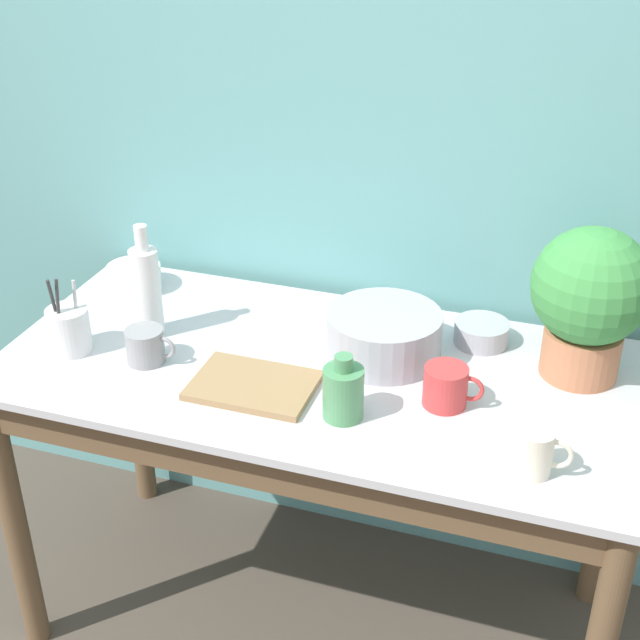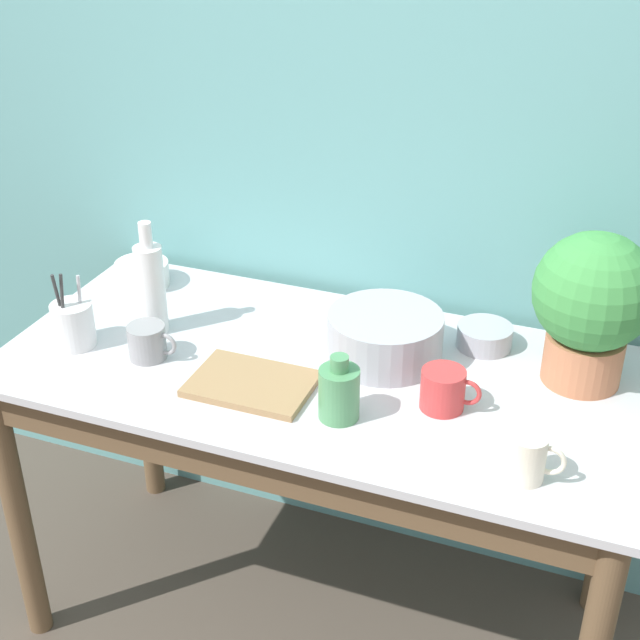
{
  "view_description": "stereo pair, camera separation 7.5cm",
  "coord_description": "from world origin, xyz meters",
  "px_view_note": "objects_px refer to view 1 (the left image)",
  "views": [
    {
      "loc": [
        0.54,
        -1.27,
        1.86
      ],
      "look_at": [
        0.0,
        0.35,
        0.91
      ],
      "focal_mm": 50.0,
      "sensor_mm": 36.0,
      "label": 1
    },
    {
      "loc": [
        0.61,
        -1.24,
        1.86
      ],
      "look_at": [
        0.0,
        0.35,
        0.91
      ],
      "focal_mm": 50.0,
      "sensor_mm": 36.0,
      "label": 2
    }
  ],
  "objects_px": {
    "bowl_wash_large": "(384,335)",
    "utensil_cup": "(69,330)",
    "bottle_tall": "(147,290)",
    "potted_plant": "(590,297)",
    "bowl_small_enamel_white": "(134,277)",
    "mug_grey": "(146,346)",
    "mug_red": "(446,386)",
    "mug_cream": "(536,452)",
    "bottle_short": "(343,392)",
    "bowl_small_steel": "(482,333)",
    "tray_board": "(253,385)"
  },
  "relations": [
    {
      "from": "bowl_small_steel",
      "to": "tray_board",
      "type": "xyz_separation_m",
      "value": [
        -0.44,
        -0.35,
        -0.02
      ]
    },
    {
      "from": "utensil_cup",
      "to": "mug_cream",
      "type": "bearing_deg",
      "value": -6.07
    },
    {
      "from": "bottle_tall",
      "to": "mug_grey",
      "type": "height_order",
      "value": "bottle_tall"
    },
    {
      "from": "bowl_small_enamel_white",
      "to": "bottle_tall",
      "type": "bearing_deg",
      "value": -52.67
    },
    {
      "from": "bowl_small_enamel_white",
      "to": "utensil_cup",
      "type": "relative_size",
      "value": 0.74
    },
    {
      "from": "potted_plant",
      "to": "mug_cream",
      "type": "distance_m",
      "value": 0.41
    },
    {
      "from": "bowl_wash_large",
      "to": "mug_cream",
      "type": "xyz_separation_m",
      "value": [
        0.38,
        -0.32,
        -0.01
      ]
    },
    {
      "from": "bottle_short",
      "to": "bowl_small_enamel_white",
      "type": "height_order",
      "value": "bottle_short"
    },
    {
      "from": "mug_red",
      "to": "bowl_small_steel",
      "type": "relative_size",
      "value": 0.99
    },
    {
      "from": "utensil_cup",
      "to": "tray_board",
      "type": "bearing_deg",
      "value": -1.95
    },
    {
      "from": "mug_red",
      "to": "bowl_small_steel",
      "type": "height_order",
      "value": "mug_red"
    },
    {
      "from": "bottle_short",
      "to": "mug_red",
      "type": "xyz_separation_m",
      "value": [
        0.19,
        0.11,
        -0.02
      ]
    },
    {
      "from": "bowl_wash_large",
      "to": "bottle_short",
      "type": "xyz_separation_m",
      "value": [
        -0.02,
        -0.26,
        0.01
      ]
    },
    {
      "from": "utensil_cup",
      "to": "bowl_wash_large",
      "type": "bearing_deg",
      "value": 16.52
    },
    {
      "from": "bowl_wash_large",
      "to": "mug_red",
      "type": "relative_size",
      "value": 2.05
    },
    {
      "from": "mug_grey",
      "to": "utensil_cup",
      "type": "height_order",
      "value": "utensil_cup"
    },
    {
      "from": "tray_board",
      "to": "potted_plant",
      "type": "bearing_deg",
      "value": 23.31
    },
    {
      "from": "bottle_tall",
      "to": "mug_grey",
      "type": "xyz_separation_m",
      "value": [
        0.05,
        -0.12,
        -0.08
      ]
    },
    {
      "from": "bottle_tall",
      "to": "mug_grey",
      "type": "relative_size",
      "value": 2.35
    },
    {
      "from": "mug_red",
      "to": "bowl_small_enamel_white",
      "type": "bearing_deg",
      "value": 162.95
    },
    {
      "from": "bowl_small_enamel_white",
      "to": "potted_plant",
      "type": "bearing_deg",
      "value": -2.93
    },
    {
      "from": "bottle_tall",
      "to": "potted_plant",
      "type": "bearing_deg",
      "value": 8.16
    },
    {
      "from": "mug_grey",
      "to": "mug_red",
      "type": "relative_size",
      "value": 0.93
    },
    {
      "from": "bowl_wash_large",
      "to": "mug_grey",
      "type": "distance_m",
      "value": 0.54
    },
    {
      "from": "potted_plant",
      "to": "bowl_small_enamel_white",
      "type": "height_order",
      "value": "potted_plant"
    },
    {
      "from": "mug_grey",
      "to": "tray_board",
      "type": "xyz_separation_m",
      "value": [
        0.27,
        -0.03,
        -0.03
      ]
    },
    {
      "from": "bottle_short",
      "to": "mug_grey",
      "type": "bearing_deg",
      "value": 172.43
    },
    {
      "from": "tray_board",
      "to": "bowl_small_enamel_white",
      "type": "bearing_deg",
      "value": 144.21
    },
    {
      "from": "mug_cream",
      "to": "bowl_small_enamel_white",
      "type": "bearing_deg",
      "value": 157.86
    },
    {
      "from": "mug_cream",
      "to": "utensil_cup",
      "type": "height_order",
      "value": "utensil_cup"
    },
    {
      "from": "bottle_tall",
      "to": "utensil_cup",
      "type": "height_order",
      "value": "bottle_tall"
    },
    {
      "from": "bottle_tall",
      "to": "mug_red",
      "type": "distance_m",
      "value": 0.74
    },
    {
      "from": "bottle_tall",
      "to": "mug_red",
      "type": "height_order",
      "value": "bottle_tall"
    },
    {
      "from": "bowl_wash_large",
      "to": "bowl_small_enamel_white",
      "type": "xyz_separation_m",
      "value": [
        -0.71,
        0.12,
        -0.02
      ]
    },
    {
      "from": "potted_plant",
      "to": "utensil_cup",
      "type": "bearing_deg",
      "value": -166.52
    },
    {
      "from": "bottle_short",
      "to": "mug_red",
      "type": "relative_size",
      "value": 1.13
    },
    {
      "from": "bowl_wash_large",
      "to": "potted_plant",
      "type": "bearing_deg",
      "value": 8.42
    },
    {
      "from": "potted_plant",
      "to": "bowl_wash_large",
      "type": "bearing_deg",
      "value": -171.58
    },
    {
      "from": "mug_grey",
      "to": "mug_cream",
      "type": "distance_m",
      "value": 0.89
    },
    {
      "from": "bottle_tall",
      "to": "mug_cream",
      "type": "distance_m",
      "value": 0.97
    },
    {
      "from": "bottle_short",
      "to": "mug_red",
      "type": "distance_m",
      "value": 0.22
    },
    {
      "from": "potted_plant",
      "to": "mug_grey",
      "type": "xyz_separation_m",
      "value": [
        -0.93,
        -0.26,
        -0.15
      ]
    },
    {
      "from": "bottle_tall",
      "to": "bowl_small_steel",
      "type": "distance_m",
      "value": 0.79
    },
    {
      "from": "bottle_tall",
      "to": "utensil_cup",
      "type": "relative_size",
      "value": 1.47
    },
    {
      "from": "bowl_wash_large",
      "to": "utensil_cup",
      "type": "bearing_deg",
      "value": -163.48
    },
    {
      "from": "mug_red",
      "to": "bowl_small_enamel_white",
      "type": "relative_size",
      "value": 0.91
    },
    {
      "from": "bowl_wash_large",
      "to": "bottle_tall",
      "type": "relative_size",
      "value": 0.93
    },
    {
      "from": "mug_grey",
      "to": "bowl_small_steel",
      "type": "xyz_separation_m",
      "value": [
        0.71,
        0.32,
        -0.01
      ]
    },
    {
      "from": "mug_cream",
      "to": "utensil_cup",
      "type": "relative_size",
      "value": 0.56
    },
    {
      "from": "tray_board",
      "to": "bowl_small_steel",
      "type": "bearing_deg",
      "value": 38.99
    }
  ]
}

